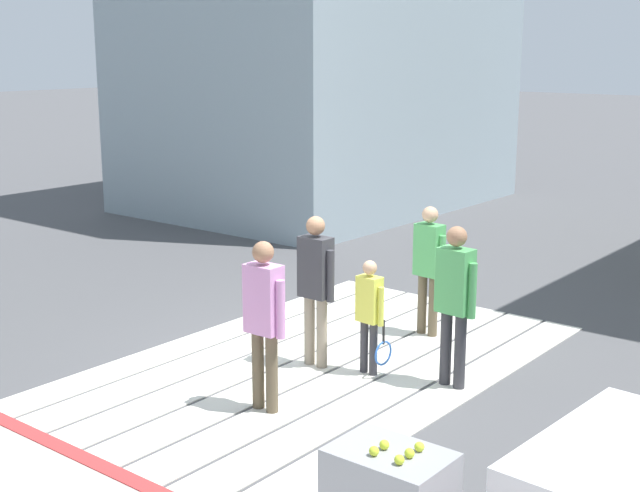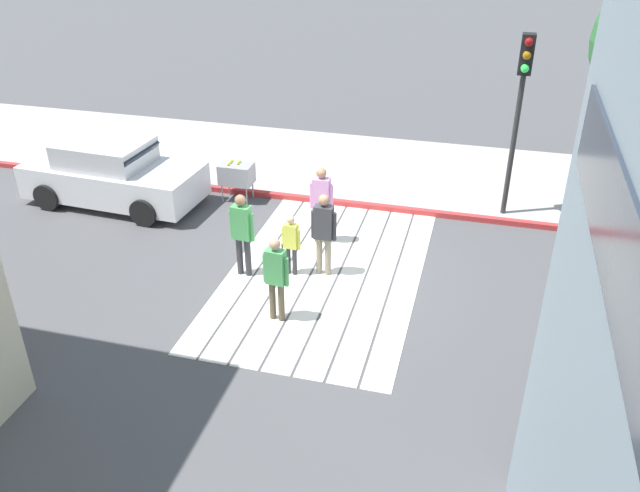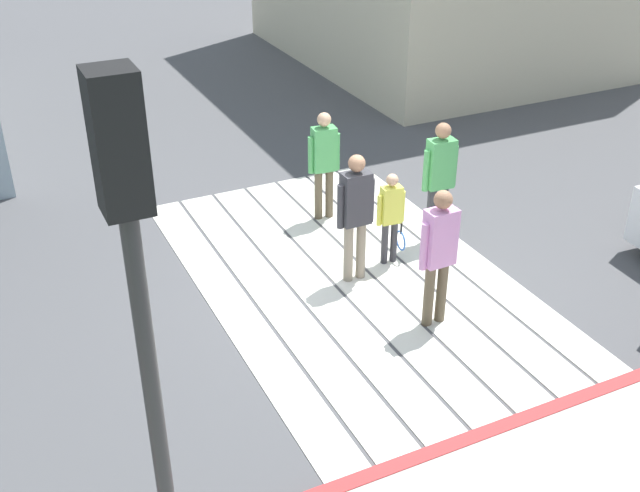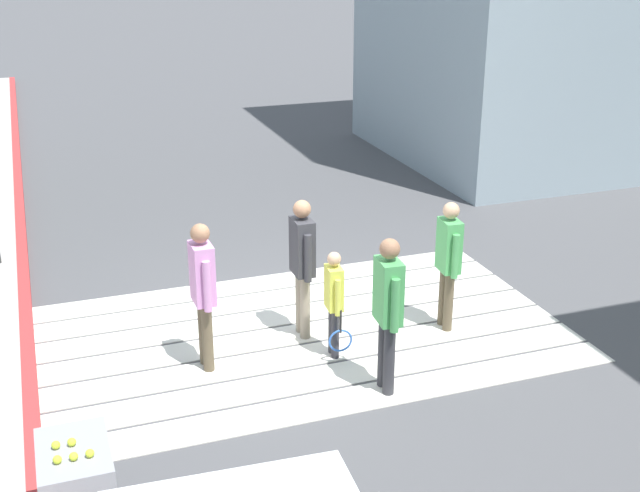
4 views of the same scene
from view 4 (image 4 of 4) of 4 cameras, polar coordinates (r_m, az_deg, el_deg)
ground_plane at (r=10.41m, az=-1.13°, el=-6.03°), size 120.00×120.00×0.00m
crosswalk_stripes at (r=10.41m, az=-1.13°, el=-6.00°), size 6.40×3.80×0.01m
curb_painted at (r=9.97m, az=-19.33°, el=-8.24°), size 0.16×40.00×0.13m
tennis_ball_cart at (r=7.07m, az=-16.40°, el=-14.92°), size 0.56×0.80×1.02m
pedestrian_adult_lead at (r=9.30m, az=-8.04°, el=-2.74°), size 0.23×0.51×1.75m
pedestrian_adult_trailing at (r=8.78m, az=4.69°, el=-4.03°), size 0.26×0.52×1.77m
pedestrian_adult_side at (r=9.95m, az=-1.22°, el=-0.87°), size 0.23×0.51×1.76m
pedestrian_teen_behind at (r=10.28m, az=8.81°, el=-0.72°), size 0.24×0.49×1.67m
pedestrian_child_with_racket at (r=9.57m, az=0.98°, el=-3.65°), size 0.29×0.41×1.31m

